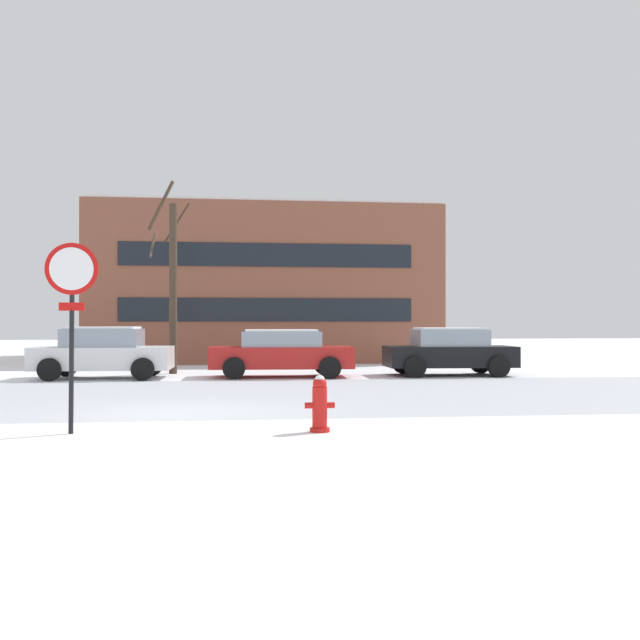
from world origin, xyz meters
The scene contains 9 objects.
ground_plane centered at (0.00, 0.00, 0.00)m, with size 120.00×120.00×0.00m, color white.
road_surface centered at (0.00, 3.30, 0.00)m, with size 80.00×8.60×0.00m.
stop_sign centered at (-1.36, -2.21, 1.95)m, with size 0.76×0.16×2.77m.
fire_hydrant centered at (2.24, -2.51, 0.42)m, with size 0.44×0.30×0.84m.
parked_car_white centered at (-2.61, 8.90, 0.76)m, with size 3.93×2.26×1.49m.
parked_car_red centered at (2.51, 8.85, 0.72)m, with size 4.25×2.11×1.41m.
parked_car_black centered at (7.64, 8.87, 0.74)m, with size 3.91×2.16×1.46m.
tree_far_right centered at (-0.79, 10.76, 2.91)m, with size 1.33×1.45×6.21m.
building_far_left centered at (2.50, 21.54, 3.20)m, with size 14.02×11.99×6.40m.
Camera 1 is at (0.85, -13.66, 1.61)m, focal length 42.90 mm.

